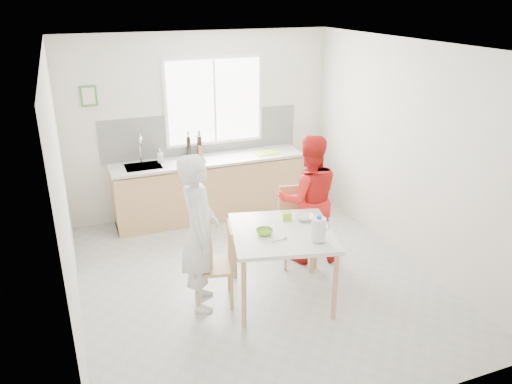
{
  "coord_description": "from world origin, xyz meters",
  "views": [
    {
      "loc": [
        -1.87,
        -4.81,
        3.2
      ],
      "look_at": [
        0.07,
        0.2,
        1.04
      ],
      "focal_mm": 35.0,
      "sensor_mm": 36.0,
      "label": 1
    }
  ],
  "objects_px": {
    "chair_far": "(297,221)",
    "wine_bottle_a": "(189,147)",
    "chair_left": "(219,261)",
    "person_red": "(308,199)",
    "bowl_white": "(305,217)",
    "person_white": "(199,233)",
    "milk_jug": "(319,229)",
    "bowl_green": "(265,232)",
    "dining_table": "(282,238)",
    "wine_bottle_b": "(200,146)"
  },
  "relations": [
    {
      "from": "bowl_white",
      "to": "milk_jug",
      "type": "distance_m",
      "value": 0.54
    },
    {
      "from": "bowl_white",
      "to": "bowl_green",
      "type": "bearing_deg",
      "value": -162.42
    },
    {
      "from": "person_white",
      "to": "wine_bottle_b",
      "type": "bearing_deg",
      "value": -2.03
    },
    {
      "from": "chair_far",
      "to": "wine_bottle_b",
      "type": "bearing_deg",
      "value": 124.55
    },
    {
      "from": "person_red",
      "to": "bowl_white",
      "type": "relative_size",
      "value": 7.94
    },
    {
      "from": "dining_table",
      "to": "wine_bottle_a",
      "type": "height_order",
      "value": "wine_bottle_a"
    },
    {
      "from": "chair_far",
      "to": "wine_bottle_a",
      "type": "bearing_deg",
      "value": 129.59
    },
    {
      "from": "dining_table",
      "to": "bowl_green",
      "type": "distance_m",
      "value": 0.24
    },
    {
      "from": "dining_table",
      "to": "chair_left",
      "type": "distance_m",
      "value": 0.72
    },
    {
      "from": "bowl_green",
      "to": "wine_bottle_b",
      "type": "xyz_separation_m",
      "value": [
        0.01,
        2.6,
        0.22
      ]
    },
    {
      "from": "chair_far",
      "to": "milk_jug",
      "type": "distance_m",
      "value": 1.18
    },
    {
      "from": "chair_far",
      "to": "wine_bottle_a",
      "type": "relative_size",
      "value": 3.01
    },
    {
      "from": "milk_jug",
      "to": "wine_bottle_a",
      "type": "distance_m",
      "value": 2.97
    },
    {
      "from": "chair_left",
      "to": "milk_jug",
      "type": "relative_size",
      "value": 3.51
    },
    {
      "from": "wine_bottle_b",
      "to": "chair_far",
      "type": "bearing_deg",
      "value": -68.83
    },
    {
      "from": "dining_table",
      "to": "wine_bottle_a",
      "type": "distance_m",
      "value": 2.6
    },
    {
      "from": "chair_left",
      "to": "person_red",
      "type": "distance_m",
      "value": 1.47
    },
    {
      "from": "chair_far",
      "to": "chair_left",
      "type": "bearing_deg",
      "value": -141.39
    },
    {
      "from": "chair_left",
      "to": "person_red",
      "type": "bearing_deg",
      "value": 125.51
    },
    {
      "from": "dining_table",
      "to": "milk_jug",
      "type": "distance_m",
      "value": 0.48
    },
    {
      "from": "chair_left",
      "to": "bowl_green",
      "type": "xyz_separation_m",
      "value": [
        0.46,
        -0.16,
        0.35
      ]
    },
    {
      "from": "milk_jug",
      "to": "chair_far",
      "type": "bearing_deg",
      "value": 88.64
    },
    {
      "from": "person_white",
      "to": "bowl_white",
      "type": "height_order",
      "value": "person_white"
    },
    {
      "from": "milk_jug",
      "to": "wine_bottle_b",
      "type": "bearing_deg",
      "value": 112.01
    },
    {
      "from": "person_white",
      "to": "wine_bottle_a",
      "type": "bearing_deg",
      "value": 1.76
    },
    {
      "from": "chair_left",
      "to": "person_white",
      "type": "distance_m",
      "value": 0.41
    },
    {
      "from": "person_white",
      "to": "person_red",
      "type": "bearing_deg",
      "value": -58.64
    },
    {
      "from": "person_white",
      "to": "person_red",
      "type": "height_order",
      "value": "person_white"
    },
    {
      "from": "milk_jug",
      "to": "wine_bottle_b",
      "type": "height_order",
      "value": "wine_bottle_b"
    },
    {
      "from": "wine_bottle_a",
      "to": "chair_far",
      "type": "bearing_deg",
      "value": -63.8
    },
    {
      "from": "dining_table",
      "to": "chair_far",
      "type": "height_order",
      "value": "chair_far"
    },
    {
      "from": "dining_table",
      "to": "wine_bottle_b",
      "type": "height_order",
      "value": "wine_bottle_b"
    },
    {
      "from": "chair_left",
      "to": "person_white",
      "type": "relative_size",
      "value": 0.53
    },
    {
      "from": "chair_far",
      "to": "bowl_white",
      "type": "relative_size",
      "value": 4.68
    },
    {
      "from": "dining_table",
      "to": "bowl_green",
      "type": "bearing_deg",
      "value": -179.35
    },
    {
      "from": "wine_bottle_a",
      "to": "milk_jug",
      "type": "bearing_deg",
      "value": -77.89
    },
    {
      "from": "bowl_green",
      "to": "chair_far",
      "type": "bearing_deg",
      "value": 44.4
    },
    {
      "from": "chair_far",
      "to": "milk_jug",
      "type": "xyz_separation_m",
      "value": [
        -0.28,
        -1.07,
        0.43
      ]
    },
    {
      "from": "bowl_white",
      "to": "wine_bottle_b",
      "type": "distance_m",
      "value": 2.49
    },
    {
      "from": "chair_left",
      "to": "chair_far",
      "type": "relative_size",
      "value": 0.95
    },
    {
      "from": "person_white",
      "to": "bowl_green",
      "type": "relative_size",
      "value": 9.66
    },
    {
      "from": "chair_far",
      "to": "bowl_white",
      "type": "xyz_separation_m",
      "value": [
        -0.18,
        -0.55,
        0.32
      ]
    },
    {
      "from": "chair_left",
      "to": "bowl_green",
      "type": "relative_size",
      "value": 5.14
    },
    {
      "from": "chair_left",
      "to": "wine_bottle_a",
      "type": "height_order",
      "value": "wine_bottle_a"
    },
    {
      "from": "person_white",
      "to": "dining_table",
      "type": "bearing_deg",
      "value": -90.0
    },
    {
      "from": "dining_table",
      "to": "person_white",
      "type": "xyz_separation_m",
      "value": [
        -0.86,
        0.2,
        0.12
      ]
    },
    {
      "from": "bowl_white",
      "to": "person_white",
      "type": "bearing_deg",
      "value": 178.58
    },
    {
      "from": "chair_far",
      "to": "wine_bottle_a",
      "type": "xyz_separation_m",
      "value": [
        -0.9,
        1.84,
        0.55
      ]
    },
    {
      "from": "bowl_white",
      "to": "milk_jug",
      "type": "bearing_deg",
      "value": -100.8
    },
    {
      "from": "milk_jug",
      "to": "bowl_white",
      "type": "bearing_deg",
      "value": 92.58
    }
  ]
}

